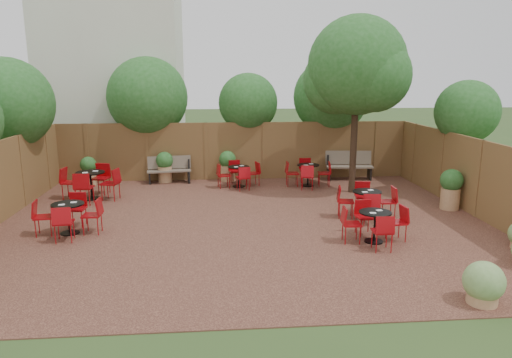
{
  "coord_description": "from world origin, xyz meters",
  "views": [
    {
      "loc": [
        -0.64,
        -11.13,
        3.59
      ],
      "look_at": [
        0.35,
        0.5,
        1.0
      ],
      "focal_mm": 33.02,
      "sensor_mm": 36.0,
      "label": 1
    }
  ],
  "objects": [
    {
      "name": "ground",
      "position": [
        0.0,
        0.0,
        0.0
      ],
      "size": [
        80.0,
        80.0,
        0.0
      ],
      "primitive_type": "plane",
      "color": "#354F23",
      "rests_on": "ground"
    },
    {
      "name": "courtyard_paving",
      "position": [
        0.0,
        0.0,
        0.01
      ],
      "size": [
        12.0,
        10.0,
        0.02
      ],
      "primitive_type": "cube",
      "color": "#3A1E18",
      "rests_on": "ground"
    },
    {
      "name": "fence_back",
      "position": [
        0.0,
        5.0,
        1.0
      ],
      "size": [
        12.0,
        0.08,
        2.0
      ],
      "primitive_type": "cube",
      "color": "brown",
      "rests_on": "ground"
    },
    {
      "name": "fence_right",
      "position": [
        6.0,
        0.0,
        1.0
      ],
      "size": [
        0.08,
        10.0,
        2.0
      ],
      "primitive_type": "cube",
      "color": "brown",
      "rests_on": "ground"
    },
    {
      "name": "neighbour_building",
      "position": [
        -4.5,
        8.0,
        4.0
      ],
      "size": [
        5.0,
        4.0,
        8.0
      ],
      "primitive_type": "cube",
      "color": "beige",
      "rests_on": "ground"
    },
    {
      "name": "overhang_foliage",
      "position": [
        -2.42,
        3.08,
        2.76
      ],
      "size": [
        15.51,
        10.95,
        2.77
      ],
      "color": "#20581C",
      "rests_on": "ground"
    },
    {
      "name": "courtyard_tree",
      "position": [
        3.52,
        2.79,
        3.7
      ],
      "size": [
        2.99,
        2.92,
        5.3
      ],
      "rotation": [
        0.0,
        0.0,
        -0.04
      ],
      "color": "black",
      "rests_on": "courtyard_paving"
    },
    {
      "name": "park_bench_left",
      "position": [
        -2.25,
        4.62,
        0.48
      ],
      "size": [
        1.49,
        0.65,
        0.89
      ],
      "rotation": [
        0.0,
        0.0,
        0.13
      ],
      "color": "brown",
      "rests_on": "courtyard_paving"
    },
    {
      "name": "park_bench_right",
      "position": [
        3.95,
        4.63,
        0.53
      ],
      "size": [
        1.63,
        0.67,
        0.98
      ],
      "rotation": [
        0.0,
        0.0,
        -0.1
      ],
      "color": "brown",
      "rests_on": "courtyard_paving"
    },
    {
      "name": "bistro_tables",
      "position": [
        -0.41,
        1.43,
        0.44
      ],
      "size": [
        9.01,
        6.86,
        0.93
      ],
      "color": "black",
      "rests_on": "courtyard_paving"
    },
    {
      "name": "planters",
      "position": [
        0.08,
        3.45,
        0.58
      ],
      "size": [
        11.06,
        4.57,
        1.1
      ],
      "color": "tan",
      "rests_on": "courtyard_paving"
    },
    {
      "name": "low_shrubs",
      "position": [
        4.61,
        -3.55,
        0.33
      ],
      "size": [
        2.75,
        2.87,
        0.7
      ],
      "color": "tan",
      "rests_on": "courtyard_paving"
    }
  ]
}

